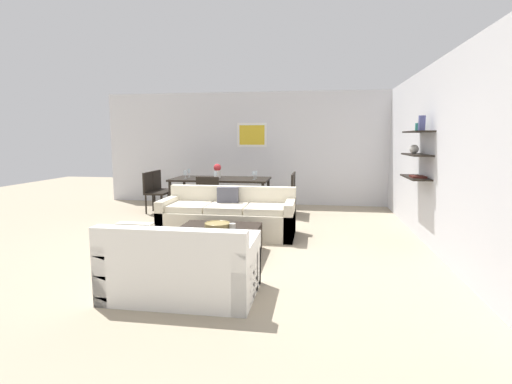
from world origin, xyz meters
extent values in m
plane|color=tan|center=(0.00, 0.00, 0.00)|extent=(18.00, 18.00, 0.00)
cube|color=silver|center=(0.30, 3.53, 1.35)|extent=(8.40, 0.06, 2.70)
cube|color=white|center=(-0.22, 3.48, 1.68)|extent=(0.72, 0.02, 0.58)
cube|color=gold|center=(-0.22, 3.47, 1.68)|extent=(0.61, 0.01, 0.47)
cube|color=silver|center=(3.03, 0.60, 1.35)|extent=(0.06, 8.20, 2.70)
cube|color=black|center=(2.86, 0.43, 1.70)|extent=(0.28, 0.90, 0.02)
cube|color=black|center=(2.86, 0.43, 1.35)|extent=(0.28, 0.90, 0.02)
cube|color=black|center=(2.86, 0.43, 1.00)|extent=(0.28, 0.90, 0.02)
cylinder|color=#4C518C|center=(2.86, 0.23, 1.82)|extent=(0.10, 0.10, 0.22)
sphere|color=silver|center=(2.86, 0.61, 1.43)|extent=(0.14, 0.14, 0.14)
cylinder|color=teal|center=(2.86, 0.48, 1.77)|extent=(0.07, 0.07, 0.12)
cube|color=#4C1E19|center=(2.86, 0.28, 1.03)|extent=(0.20, 0.28, 0.03)
cube|color=beige|center=(-0.09, 0.30, 0.21)|extent=(2.19, 0.90, 0.42)
cube|color=beige|center=(-0.09, 0.67, 0.60)|extent=(2.19, 0.16, 0.36)
cube|color=beige|center=(-1.12, 0.30, 0.30)|extent=(0.14, 0.90, 0.60)
cube|color=beige|center=(0.94, 0.30, 0.30)|extent=(0.14, 0.90, 0.60)
cube|color=beige|center=(-0.73, 0.26, 0.47)|extent=(0.62, 0.70, 0.10)
cube|color=beige|center=(-0.09, 0.26, 0.47)|extent=(0.62, 0.70, 0.10)
cube|color=beige|center=(0.55, 0.26, 0.47)|extent=(0.62, 0.70, 0.10)
cube|color=#4C4C56|center=(-0.13, 0.49, 0.60)|extent=(0.37, 0.17, 0.36)
cube|color=white|center=(0.01, -2.18, 0.21)|extent=(1.48, 0.90, 0.42)
cube|color=white|center=(0.01, -2.55, 0.60)|extent=(1.48, 0.16, 0.36)
cube|color=white|center=(0.68, -2.18, 0.30)|extent=(0.14, 0.90, 0.60)
cube|color=white|center=(-0.66, -2.18, 0.30)|extent=(0.14, 0.90, 0.60)
cube|color=white|center=(0.31, -2.14, 0.47)|extent=(0.58, 0.70, 0.10)
cube|color=white|center=(-0.29, -2.14, 0.47)|extent=(0.58, 0.70, 0.10)
cube|color=beige|center=(-0.41, -2.37, 0.60)|extent=(0.36, 0.12, 0.36)
cube|color=black|center=(0.02, -0.84, 0.19)|extent=(1.10, 0.99, 0.38)
cylinder|color=#99844C|center=(0.01, -0.78, 0.41)|extent=(0.35, 0.35, 0.06)
torus|color=#99844C|center=(0.01, -0.78, 0.44)|extent=(0.36, 0.36, 0.02)
cylinder|color=silver|center=(0.23, -0.81, 0.42)|extent=(0.09, 0.09, 0.07)
cube|color=black|center=(-0.69, 2.21, 0.73)|extent=(2.07, 1.01, 0.04)
cylinder|color=black|center=(-1.66, 1.76, 0.35)|extent=(0.06, 0.06, 0.71)
cylinder|color=black|center=(0.29, 1.76, 0.35)|extent=(0.06, 0.06, 0.71)
cylinder|color=black|center=(-1.66, 2.65, 0.35)|extent=(0.06, 0.06, 0.71)
cylinder|color=black|center=(0.29, 2.65, 0.35)|extent=(0.06, 0.06, 0.71)
cube|color=black|center=(-2.04, 2.43, 0.43)|extent=(0.44, 0.44, 0.04)
cube|color=black|center=(-2.24, 2.43, 0.67)|extent=(0.04, 0.44, 0.43)
cylinder|color=black|center=(-1.86, 2.25, 0.21)|extent=(0.04, 0.04, 0.41)
cylinder|color=black|center=(-1.86, 2.61, 0.21)|extent=(0.04, 0.04, 0.41)
cylinder|color=black|center=(-2.22, 2.25, 0.21)|extent=(0.04, 0.04, 0.41)
cylinder|color=black|center=(-2.22, 2.61, 0.21)|extent=(0.04, 0.04, 0.41)
cube|color=black|center=(0.67, 2.43, 0.43)|extent=(0.44, 0.44, 0.04)
cube|color=black|center=(0.87, 2.43, 0.67)|extent=(0.04, 0.44, 0.43)
cylinder|color=black|center=(0.49, 2.61, 0.21)|extent=(0.04, 0.04, 0.41)
cylinder|color=black|center=(0.49, 2.25, 0.21)|extent=(0.04, 0.04, 0.41)
cylinder|color=black|center=(0.85, 2.61, 0.21)|extent=(0.04, 0.04, 0.41)
cylinder|color=black|center=(0.85, 2.25, 0.21)|extent=(0.04, 0.04, 0.41)
cube|color=black|center=(-0.69, 1.38, 0.43)|extent=(0.44, 0.44, 0.04)
cube|color=black|center=(-0.69, 1.18, 0.67)|extent=(0.44, 0.04, 0.43)
cylinder|color=black|center=(-0.51, 1.56, 0.21)|extent=(0.04, 0.04, 0.41)
cylinder|color=black|center=(-0.87, 1.56, 0.21)|extent=(0.04, 0.04, 0.41)
cylinder|color=black|center=(-0.51, 1.20, 0.21)|extent=(0.04, 0.04, 0.41)
cylinder|color=black|center=(-0.87, 1.20, 0.21)|extent=(0.04, 0.04, 0.41)
cube|color=black|center=(-2.04, 1.98, 0.43)|extent=(0.44, 0.44, 0.04)
cube|color=black|center=(-2.24, 1.98, 0.67)|extent=(0.04, 0.44, 0.43)
cylinder|color=black|center=(-1.86, 1.80, 0.21)|extent=(0.04, 0.04, 0.41)
cylinder|color=black|center=(-1.86, 2.16, 0.21)|extent=(0.04, 0.04, 0.41)
cylinder|color=black|center=(-2.22, 1.80, 0.21)|extent=(0.04, 0.04, 0.41)
cylinder|color=black|center=(-2.22, 2.16, 0.21)|extent=(0.04, 0.04, 0.41)
cube|color=black|center=(0.67, 1.98, 0.43)|extent=(0.44, 0.44, 0.04)
cube|color=black|center=(0.87, 1.98, 0.67)|extent=(0.04, 0.44, 0.43)
cylinder|color=black|center=(0.49, 2.16, 0.21)|extent=(0.04, 0.04, 0.41)
cylinder|color=black|center=(0.49, 1.80, 0.21)|extent=(0.04, 0.04, 0.41)
cylinder|color=black|center=(0.85, 2.16, 0.21)|extent=(0.04, 0.04, 0.41)
cylinder|color=black|center=(0.85, 1.80, 0.21)|extent=(0.04, 0.04, 0.41)
cylinder|color=silver|center=(0.06, 2.08, 0.75)|extent=(0.06, 0.06, 0.01)
cylinder|color=silver|center=(0.06, 2.08, 0.80)|extent=(0.01, 0.01, 0.09)
cylinder|color=silver|center=(0.06, 2.08, 0.88)|extent=(0.07, 0.07, 0.07)
cylinder|color=silver|center=(-1.43, 2.33, 0.75)|extent=(0.06, 0.06, 0.01)
cylinder|color=silver|center=(-1.43, 2.33, 0.80)|extent=(0.01, 0.01, 0.08)
cylinder|color=silver|center=(-1.43, 2.33, 0.89)|extent=(0.06, 0.06, 0.09)
cylinder|color=silver|center=(0.06, 2.33, 0.75)|extent=(0.06, 0.06, 0.01)
cylinder|color=silver|center=(0.06, 2.33, 0.79)|extent=(0.01, 0.01, 0.06)
cylinder|color=silver|center=(0.06, 2.33, 0.86)|extent=(0.06, 0.06, 0.09)
cylinder|color=silver|center=(-1.43, 2.08, 0.75)|extent=(0.06, 0.06, 0.01)
cylinder|color=silver|center=(-1.43, 2.08, 0.79)|extent=(0.01, 0.01, 0.06)
cylinder|color=silver|center=(-1.43, 2.08, 0.87)|extent=(0.07, 0.07, 0.10)
cylinder|color=silver|center=(-0.69, 1.76, 0.75)|extent=(0.06, 0.06, 0.01)
cylinder|color=silver|center=(-0.69, 1.76, 0.80)|extent=(0.01, 0.01, 0.08)
cylinder|color=silver|center=(-0.69, 1.76, 0.89)|extent=(0.07, 0.07, 0.10)
cylinder|color=silver|center=(-0.77, 2.26, 0.83)|extent=(0.14, 0.14, 0.17)
sphere|color=red|center=(-0.77, 2.26, 0.98)|extent=(0.16, 0.16, 0.16)
camera|label=1|loc=(1.35, -5.87, 1.60)|focal=27.27mm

